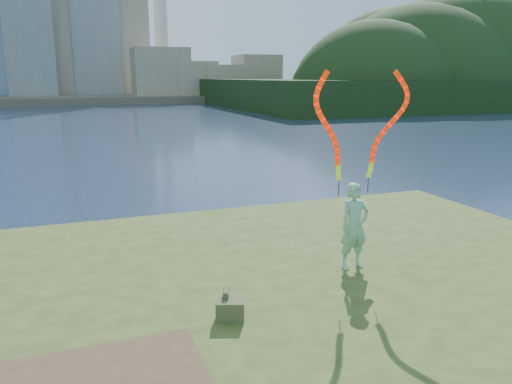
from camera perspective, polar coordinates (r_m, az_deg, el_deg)
name	(u,v)px	position (r m, az deg, el deg)	size (l,w,h in m)	color
ground	(200,321)	(9.61, -6.42, -14.41)	(320.00, 320.00, 0.00)	#19253E
grassy_knoll	(240,371)	(7.52, -1.89, -19.78)	(20.00, 18.00, 0.80)	#354418
far_shore	(77,97)	(103.38, -19.80, 10.19)	(320.00, 40.00, 1.20)	#4F4A3A
wooded_hill	(455,102)	(92.02, 21.75, 9.50)	(78.00, 50.00, 63.00)	black
woman_with_ribbons	(355,197)	(9.59, 11.25, -0.55)	(2.07, 0.44, 4.05)	#1D7E43
canvas_bag	(230,309)	(7.82, -3.01, -13.17)	(0.50, 0.56, 0.41)	#434B2A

